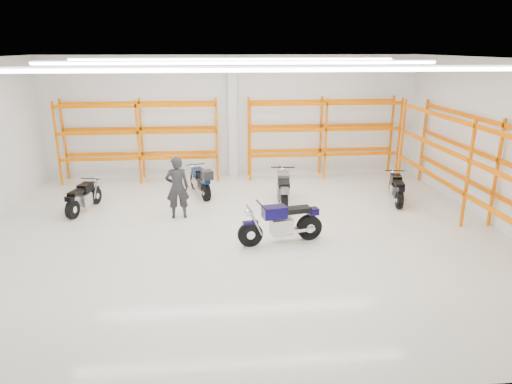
{
  "coord_description": "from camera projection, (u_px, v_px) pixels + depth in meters",
  "views": [
    {
      "loc": [
        -0.67,
        -11.24,
        4.78
      ],
      "look_at": [
        0.4,
        0.5,
        1.01
      ],
      "focal_mm": 32.0,
      "sensor_mm": 36.0,
      "label": 1
    }
  ],
  "objects": [
    {
      "name": "pallet_racking_back_left",
      "position": [
        139.0,
        133.0,
        16.53
      ],
      "size": [
        5.67,
        0.87,
        3.0
      ],
      "color": "#FF7700",
      "rests_on": "ground"
    },
    {
      "name": "motorcycle_back_c",
      "position": [
        283.0,
        191.0,
        14.11
      ],
      "size": [
        0.76,
        2.28,
        1.12
      ],
      "color": "black",
      "rests_on": "ground"
    },
    {
      "name": "structural_column",
      "position": [
        232.0,
        118.0,
        17.01
      ],
      "size": [
        0.32,
        0.32,
        4.5
      ],
      "primitive_type": "cube",
      "color": "white",
      "rests_on": "ground"
    },
    {
      "name": "standing_man",
      "position": [
        177.0,
        187.0,
        13.09
      ],
      "size": [
        0.72,
        0.53,
        1.84
      ],
      "primitive_type": "imported",
      "rotation": [
        0.0,
        0.0,
        3.28
      ],
      "color": "black",
      "rests_on": "ground"
    },
    {
      "name": "pallet_racking_back_right",
      "position": [
        323.0,
        130.0,
        17.12
      ],
      "size": [
        5.67,
        0.87,
        3.0
      ],
      "color": "#FF7700",
      "rests_on": "ground"
    },
    {
      "name": "motorcycle_main",
      "position": [
        284.0,
        223.0,
        11.53
      ],
      "size": [
        2.21,
        0.78,
        1.09
      ],
      "color": "black",
      "rests_on": "ground"
    },
    {
      "name": "motorcycle_back_d",
      "position": [
        396.0,
        189.0,
        14.54
      ],
      "size": [
        0.72,
        1.87,
        0.93
      ],
      "color": "black",
      "rests_on": "ground"
    },
    {
      "name": "motorcycle_back_a",
      "position": [
        83.0,
        198.0,
        13.69
      ],
      "size": [
        0.79,
        1.82,
        0.91
      ],
      "color": "black",
      "rests_on": "ground"
    },
    {
      "name": "pallet_racking_side",
      "position": [
        484.0,
        163.0,
        12.18
      ],
      "size": [
        0.87,
        9.07,
        3.0
      ],
      "color": "#FF7700",
      "rests_on": "ground"
    },
    {
      "name": "room_shell",
      "position": [
        242.0,
        110.0,
        11.2
      ],
      "size": [
        14.02,
        12.02,
        4.51
      ],
      "color": "white",
      "rests_on": "ground"
    },
    {
      "name": "ground",
      "position": [
        243.0,
        234.0,
        12.17
      ],
      "size": [
        14.0,
        14.0,
        0.0
      ],
      "primitive_type": "plane",
      "color": "beige",
      "rests_on": "ground"
    },
    {
      "name": "motorcycle_back_b",
      "position": [
        201.0,
        182.0,
        15.14
      ],
      "size": [
        0.94,
        1.99,
        1.04
      ],
      "color": "black",
      "rests_on": "ground"
    }
  ]
}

